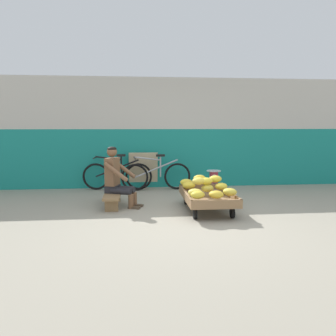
% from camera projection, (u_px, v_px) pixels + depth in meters
% --- Properties ---
extents(ground_plane, '(80.00, 80.00, 0.00)m').
position_uv_depth(ground_plane, '(191.00, 222.00, 5.18)').
color(ground_plane, gray).
extents(back_wall, '(16.00, 0.30, 2.69)m').
position_uv_depth(back_wall, '(170.00, 133.00, 8.14)').
color(back_wall, '#19847A').
rests_on(back_wall, ground).
extents(banana_cart, '(0.84, 1.44, 0.36)m').
position_uv_depth(banana_cart, '(207.00, 198.00, 5.87)').
color(banana_cart, '#8E6B47').
rests_on(banana_cart, ground).
extents(banana_pile, '(0.88, 1.41, 0.27)m').
position_uv_depth(banana_pile, '(204.00, 186.00, 5.81)').
color(banana_pile, gold).
rests_on(banana_pile, banana_cart).
extents(low_bench, '(0.30, 1.10, 0.27)m').
position_uv_depth(low_bench, '(113.00, 196.00, 6.21)').
color(low_bench, olive).
rests_on(low_bench, ground).
extents(vendor_seated, '(0.73, 0.61, 1.14)m').
position_uv_depth(vendor_seated, '(117.00, 177.00, 6.14)').
color(vendor_seated, brown).
rests_on(vendor_seated, ground).
extents(plastic_crate, '(0.36, 0.28, 0.30)m').
position_uv_depth(plastic_crate, '(213.00, 191.00, 6.90)').
color(plastic_crate, '#19847F').
rests_on(plastic_crate, ground).
extents(weighing_scale, '(0.30, 0.30, 0.29)m').
position_uv_depth(weighing_scale, '(214.00, 177.00, 6.86)').
color(weighing_scale, '#28282D').
rests_on(weighing_scale, plastic_crate).
extents(bicycle_near_left, '(1.66, 0.48, 0.86)m').
position_uv_depth(bicycle_near_left, '(117.00, 175.00, 7.77)').
color(bicycle_near_left, black).
rests_on(bicycle_near_left, ground).
extents(bicycle_far_left, '(1.66, 0.48, 0.86)m').
position_uv_depth(bicycle_far_left, '(156.00, 176.00, 7.72)').
color(bicycle_far_left, black).
rests_on(bicycle_far_left, ground).
extents(sign_board, '(0.70, 0.22, 0.88)m').
position_uv_depth(sign_board, '(143.00, 170.00, 7.99)').
color(sign_board, '#C6B289').
rests_on(sign_board, ground).
extents(shopping_bag, '(0.18, 0.12, 0.24)m').
position_uv_depth(shopping_bag, '(221.00, 196.00, 6.60)').
color(shopping_bag, green).
rests_on(shopping_bag, ground).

